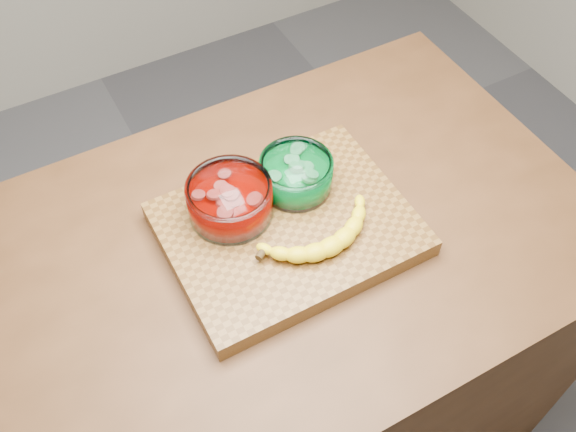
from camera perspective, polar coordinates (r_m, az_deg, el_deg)
ground at (r=2.02m, az=0.00°, el=-17.00°), size 3.50×3.50×0.00m
counter at (r=1.61m, az=0.00°, el=-11.25°), size 1.20×0.80×0.90m
cutting_board at (r=1.21m, az=0.00°, el=-1.17°), size 0.45×0.35×0.04m
bowl_red at (r=1.18m, az=-5.18°, el=1.42°), size 0.16×0.16×0.07m
bowl_green at (r=1.23m, az=0.72°, el=3.74°), size 0.14×0.14×0.07m
banana at (r=1.16m, az=2.93°, el=-1.68°), size 0.27×0.12×0.04m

